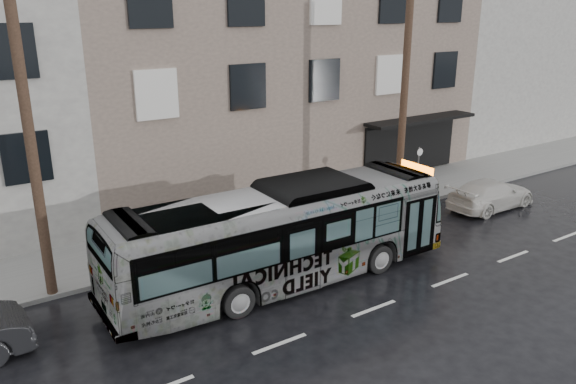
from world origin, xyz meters
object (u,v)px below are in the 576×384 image
(bus, at_px, (282,235))
(sign_post, at_px, (417,174))
(utility_pole_rear, at_px, (31,144))
(white_sedan, at_px, (491,194))
(utility_pole_front, at_px, (404,100))

(bus, bearing_deg, sign_post, -70.69)
(utility_pole_rear, xyz_separation_m, white_sedan, (17.35, -2.15, -4.02))
(sign_post, distance_m, bus, 9.33)
(utility_pole_front, height_order, bus, utility_pole_front)
(sign_post, xyz_separation_m, white_sedan, (2.25, -2.15, -0.72))
(utility_pole_front, bearing_deg, utility_pole_rear, 180.00)
(sign_post, bearing_deg, white_sedan, -43.71)
(utility_pole_rear, bearing_deg, utility_pole_front, 0.00)
(sign_post, height_order, white_sedan, sign_post)
(utility_pole_front, relative_size, utility_pole_rear, 1.00)
(utility_pole_rear, distance_m, bus, 7.56)
(white_sedan, bearing_deg, utility_pole_rear, 81.98)
(sign_post, relative_size, bus, 0.21)
(utility_pole_rear, relative_size, sign_post, 3.75)
(sign_post, bearing_deg, bus, -161.65)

